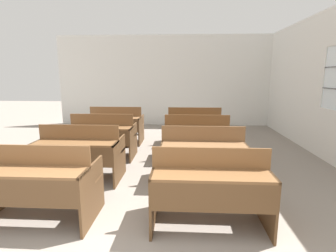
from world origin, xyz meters
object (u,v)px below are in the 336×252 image
object	(u,v)px
bench_second_right	(203,154)
bench_third_left	(102,135)
bench_third_right	(197,137)
bench_back_right	(194,125)
bench_second_left	(80,152)
bench_front_right	(210,186)
bench_front_left	(37,182)
bench_back_left	(116,124)

from	to	relation	value
bench_second_right	bench_third_left	size ratio (longest dim) A/B	1.00
bench_third_right	bench_back_right	xyz separation A→B (m)	(0.00, 1.18, 0.00)
bench_second_left	bench_third_right	world-z (taller)	same
bench_back_right	bench_third_left	bearing A→B (deg)	-148.30
bench_second_right	bench_third_left	xyz separation A→B (m)	(-1.92, 1.15, 0.00)
bench_third_left	bench_back_right	xyz separation A→B (m)	(1.89, 1.17, 0.00)
bench_third_left	bench_second_right	bearing A→B (deg)	-30.81
bench_front_right	bench_second_right	world-z (taller)	same
bench_second_right	bench_back_right	distance (m)	2.32
bench_front_left	bench_back_left	world-z (taller)	same
bench_third_right	bench_back_right	bearing A→B (deg)	89.87
bench_front_left	bench_second_right	distance (m)	2.29
bench_front_right	bench_second_left	distance (m)	2.26
bench_front_left	bench_back_left	bearing A→B (deg)	90.03
bench_front_left	bench_front_right	world-z (taller)	same
bench_second_left	bench_back_left	xyz separation A→B (m)	(-0.02, 2.33, 0.00)
bench_third_left	bench_second_left	bearing A→B (deg)	-90.04
bench_second_left	bench_back_left	bearing A→B (deg)	90.57
bench_third_left	bench_back_left	xyz separation A→B (m)	(-0.02, 1.18, 0.00)
bench_back_right	bench_second_right	bearing A→B (deg)	-89.26
bench_second_left	bench_second_right	bearing A→B (deg)	0.21
bench_second_left	bench_third_left	distance (m)	1.15
bench_back_left	bench_second_right	bearing A→B (deg)	-50.08
bench_front_left	bench_back_right	bearing A→B (deg)	61.44
bench_front_left	bench_second_left	world-z (taller)	same
bench_front_right	bench_back_left	bearing A→B (deg)	118.89
bench_back_right	bench_third_right	bearing A→B (deg)	-90.13
bench_back_left	bench_front_right	bearing A→B (deg)	-61.11
bench_front_right	bench_front_left	bearing A→B (deg)	-179.72
bench_front_left	bench_second_right	bearing A→B (deg)	31.71
bench_front_right	bench_third_right	xyz separation A→B (m)	(-0.03, 2.33, 0.00)
bench_second_right	bench_back_right	world-z (taller)	same
bench_front_left	bench_back_left	distance (m)	3.53
bench_front_right	bench_third_left	xyz separation A→B (m)	(-1.92, 2.34, 0.00)
bench_front_left	bench_second_left	distance (m)	1.20
bench_front_right	bench_second_left	xyz separation A→B (m)	(-1.92, 1.19, 0.00)
bench_second_right	bench_back_left	world-z (taller)	same
bench_front_left	bench_third_left	xyz separation A→B (m)	(0.02, 2.35, 0.00)
bench_third_left	bench_back_right	world-z (taller)	same
bench_third_right	bench_back_right	size ratio (longest dim) A/B	1.00
bench_front_right	bench_third_left	world-z (taller)	same
bench_third_left	bench_back_right	distance (m)	2.22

